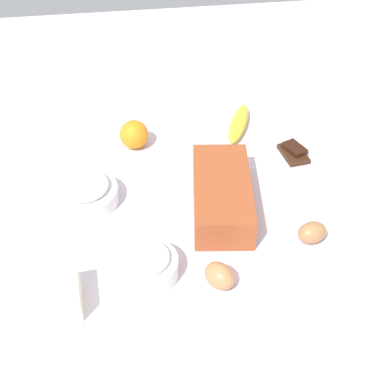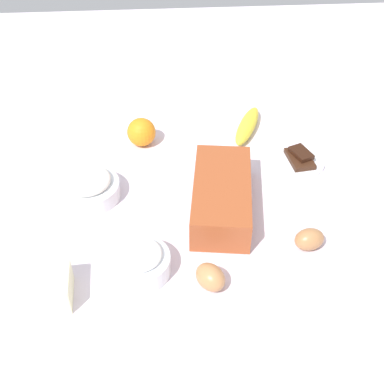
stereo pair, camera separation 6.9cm
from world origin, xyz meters
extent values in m
cube|color=silver|center=(0.00, 0.00, -0.01)|extent=(2.40, 2.40, 0.02)
cube|color=#9E4723|center=(-0.02, -0.07, 0.04)|extent=(0.30, 0.17, 0.08)
cube|color=black|center=(-0.02, -0.07, 0.04)|extent=(0.28, 0.15, 0.07)
cylinder|color=white|center=(0.05, 0.25, 0.02)|extent=(0.15, 0.15, 0.04)
torus|color=white|center=(0.05, 0.25, 0.04)|extent=(0.15, 0.15, 0.01)
ellipsoid|color=white|center=(0.05, 0.25, 0.05)|extent=(0.11, 0.11, 0.04)
cylinder|color=white|center=(-0.20, 0.12, 0.02)|extent=(0.13, 0.13, 0.04)
torus|color=white|center=(-0.20, 0.12, 0.04)|extent=(0.13, 0.13, 0.01)
ellipsoid|color=white|center=(-0.20, 0.12, 0.05)|extent=(0.09, 0.09, 0.03)
ellipsoid|color=yellow|center=(0.29, -0.18, 0.02)|extent=(0.19, 0.12, 0.04)
sphere|color=orange|center=(0.25, 0.12, 0.04)|extent=(0.08, 0.08, 0.08)
cube|color=#F4EDB2|center=(-0.25, 0.28, 0.03)|extent=(0.09, 0.07, 0.06)
ellipsoid|color=#A97245|center=(-0.15, -0.24, 0.02)|extent=(0.06, 0.07, 0.05)
ellipsoid|color=#B77C4B|center=(-0.24, -0.02, 0.03)|extent=(0.09, 0.08, 0.05)
cylinder|color=white|center=(0.14, -0.29, 0.01)|extent=(0.13, 0.13, 0.01)
cube|color=#381E11|center=(0.14, -0.29, 0.02)|extent=(0.10, 0.07, 0.01)
cube|color=black|center=(0.15, -0.29, 0.03)|extent=(0.07, 0.06, 0.01)
camera|label=1|loc=(-0.87, 0.13, 0.82)|focal=47.49mm
camera|label=2|loc=(-0.88, 0.06, 0.82)|focal=47.49mm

